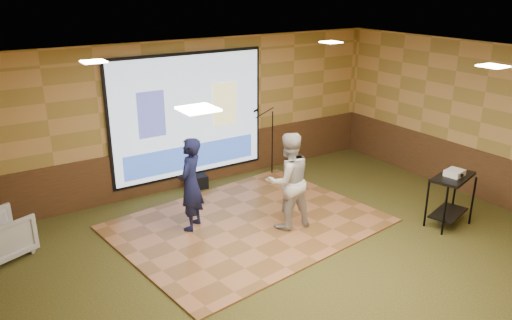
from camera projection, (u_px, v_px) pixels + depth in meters
ground at (289, 257)px, 7.76m from camera, size 9.00×9.00×0.00m
room_shell at (293, 127)px, 7.05m from camera, size 9.04×7.04×3.02m
wainscot_back at (191, 163)px, 10.35m from camera, size 9.00×0.04×0.95m
wainscot_right at (472, 172)px, 9.88m from camera, size 0.04×7.00×0.95m
projector_screen at (189, 117)px, 9.98m from camera, size 3.32×0.06×2.52m
downlight_nw at (94, 62)px, 7.06m from camera, size 0.32×0.32×0.02m
downlight_ne at (331, 42)px, 9.30m from camera, size 0.32×0.32×0.02m
downlight_sw at (198, 109)px, 4.45m from camera, size 0.32×0.32×0.02m
downlight_se at (493, 66)px, 6.69m from camera, size 0.32×0.32×0.02m
dance_floor at (248, 224)px, 8.78m from camera, size 4.76×3.86×0.03m
player_left at (191, 184)px, 8.35m from camera, size 0.69×0.68×1.61m
player_right at (288, 181)px, 8.39m from camera, size 0.89×0.74×1.69m
av_table at (451, 191)px, 8.56m from camera, size 0.88×0.47×0.93m
projector at (455, 173)px, 8.44m from camera, size 0.35×0.31×0.10m
mic_stand at (270, 153)px, 10.89m from camera, size 0.61×0.25×1.55m
banquet_chair at (2, 235)px, 7.69m from camera, size 0.99×0.98×0.70m
duffel_bag at (196, 182)px, 10.29m from camera, size 0.46×0.34×0.27m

